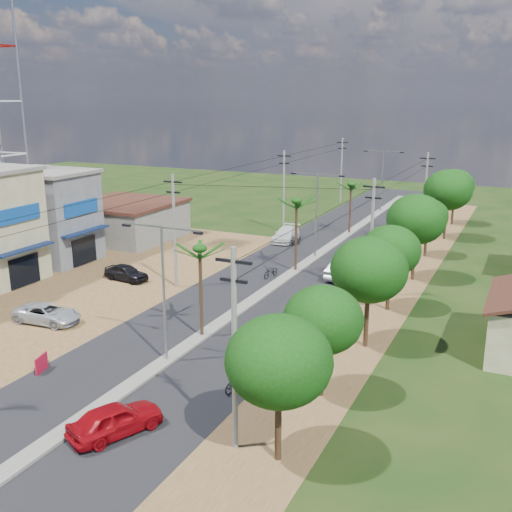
% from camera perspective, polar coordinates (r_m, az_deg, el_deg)
% --- Properties ---
extents(ground, '(160.00, 160.00, 0.00)m').
position_cam_1_polar(ground, '(35.17, -8.49, -9.95)').
color(ground, black).
rests_on(ground, ground).
extents(road, '(12.00, 110.00, 0.04)m').
position_cam_1_polar(road, '(47.44, 1.55, -3.05)').
color(road, black).
rests_on(road, ground).
extents(median, '(1.00, 90.00, 0.18)m').
position_cam_1_polar(median, '(50.06, 2.93, -2.00)').
color(median, '#605E56').
rests_on(median, ground).
extents(dirt_lot_west, '(18.00, 46.00, 0.04)m').
position_cam_1_polar(dirt_lot_west, '(49.88, -17.85, -2.88)').
color(dirt_lot_west, '#52421C').
rests_on(dirt_lot_west, ground).
extents(dirt_shoulder_east, '(5.00, 90.00, 0.03)m').
position_cam_1_polar(dirt_shoulder_east, '(44.90, 11.55, -4.43)').
color(dirt_shoulder_east, '#52421C').
rests_on(dirt_shoulder_east, ground).
extents(shophouse_grey, '(9.00, 6.40, 8.30)m').
position_cam_1_polar(shophouse_grey, '(57.80, -19.26, 3.65)').
color(shophouse_grey, '#505258').
rests_on(shophouse_grey, ground).
extents(low_shed, '(10.40, 10.40, 3.95)m').
position_cam_1_polar(low_shed, '(64.97, -12.36, 3.36)').
color(low_shed, '#605E56').
rests_on(low_shed, ground).
extents(tree_east_a, '(4.40, 4.40, 6.37)m').
position_cam_1_polar(tree_east_a, '(24.33, 2.20, -9.97)').
color(tree_east_a, black).
rests_on(tree_east_a, ground).
extents(tree_east_b, '(4.00, 4.00, 5.83)m').
position_cam_1_polar(tree_east_b, '(29.71, 6.40, -6.06)').
color(tree_east_b, black).
rests_on(tree_east_b, ground).
extents(tree_east_c, '(4.60, 4.60, 6.83)m').
position_cam_1_polar(tree_east_c, '(35.75, 10.71, -1.30)').
color(tree_east_c, black).
rests_on(tree_east_c, ground).
extents(tree_east_d, '(4.20, 4.20, 6.13)m').
position_cam_1_polar(tree_east_d, '(42.53, 12.71, 0.50)').
color(tree_east_d, black).
rests_on(tree_east_d, ground).
extents(tree_east_e, '(4.80, 4.80, 7.14)m').
position_cam_1_polar(tree_east_e, '(49.99, 15.04, 3.39)').
color(tree_east_e, black).
rests_on(tree_east_e, ground).
extents(tree_east_f, '(3.80, 3.80, 5.52)m').
position_cam_1_polar(tree_east_f, '(58.04, 16.03, 3.68)').
color(tree_east_f, black).
rests_on(tree_east_f, ground).
extents(tree_east_g, '(5.00, 5.00, 7.38)m').
position_cam_1_polar(tree_east_g, '(65.54, 17.82, 6.00)').
color(tree_east_g, black).
rests_on(tree_east_g, ground).
extents(tree_east_h, '(4.40, 4.40, 6.52)m').
position_cam_1_polar(tree_east_h, '(73.52, 18.42, 6.40)').
color(tree_east_h, black).
rests_on(tree_east_h, ground).
extents(palm_median_near, '(2.00, 2.00, 6.15)m').
position_cam_1_polar(palm_median_near, '(36.47, -5.37, 0.33)').
color(palm_median_near, black).
rests_on(palm_median_near, ground).
extents(palm_median_mid, '(2.00, 2.00, 6.55)m').
position_cam_1_polar(palm_median_mid, '(50.49, 3.89, 4.92)').
color(palm_median_mid, black).
rests_on(palm_median_mid, ground).
extents(palm_median_far, '(2.00, 2.00, 5.85)m').
position_cam_1_polar(palm_median_far, '(65.57, 9.04, 6.56)').
color(palm_median_far, black).
rests_on(palm_median_far, ground).
extents(streetlight_near, '(5.10, 0.18, 8.00)m').
position_cam_1_polar(streetlight_near, '(33.44, -8.81, -2.50)').
color(streetlight_near, gray).
rests_on(streetlight_near, ground).
extents(streetlight_mid, '(5.10, 0.18, 8.00)m').
position_cam_1_polar(streetlight_mid, '(55.31, 5.77, 4.60)').
color(streetlight_mid, gray).
rests_on(streetlight_mid, ground).
extents(streetlight_far, '(5.10, 0.18, 8.00)m').
position_cam_1_polar(streetlight_far, '(79.05, 11.93, 7.51)').
color(streetlight_far, gray).
rests_on(streetlight_far, ground).
extents(utility_pole_w_b, '(1.60, 0.24, 9.00)m').
position_cam_1_polar(utility_pole_w_b, '(46.86, -7.77, 2.60)').
color(utility_pole_w_b, '#605E56').
rests_on(utility_pole_w_b, ground).
extents(utility_pole_w_c, '(1.60, 0.24, 9.00)m').
position_cam_1_polar(utility_pole_w_c, '(66.07, 2.66, 6.35)').
color(utility_pole_w_c, '#605E56').
rests_on(utility_pole_w_c, ground).
extents(utility_pole_w_d, '(1.60, 0.24, 9.00)m').
position_cam_1_polar(utility_pole_w_d, '(85.67, 8.14, 8.23)').
color(utility_pole_w_d, '#605E56').
rests_on(utility_pole_w_d, ground).
extents(utility_pole_e_a, '(1.60, 0.24, 9.00)m').
position_cam_1_polar(utility_pole_e_a, '(24.99, -2.07, -8.59)').
color(utility_pole_e_a, '#605E56').
rests_on(utility_pole_e_a, ground).
extents(utility_pole_e_b, '(1.60, 0.24, 9.00)m').
position_cam_1_polar(utility_pole_e_b, '(44.75, 10.94, 1.86)').
color(utility_pole_e_b, '#605E56').
rests_on(utility_pole_e_b, ground).
extents(utility_pole_e_c, '(1.60, 0.24, 9.00)m').
position_cam_1_polar(utility_pole_e_c, '(65.94, 15.81, 5.78)').
color(utility_pole_e_c, '#605E56').
rests_on(utility_pole_e_c, ground).
extents(car_red_near, '(3.35, 4.66, 1.47)m').
position_cam_1_polar(car_red_near, '(28.45, -13.24, -14.95)').
color(car_red_near, maroon).
rests_on(car_red_near, ground).
extents(car_silver_mid, '(2.16, 4.80, 1.53)m').
position_cam_1_polar(car_silver_mid, '(50.16, 8.39, -1.31)').
color(car_silver_mid, '#ACB0B4').
rests_on(car_silver_mid, ground).
extents(car_white_far, '(2.51, 5.16, 1.44)m').
position_cam_1_polar(car_white_far, '(62.39, 2.87, 2.05)').
color(car_white_far, silver).
rests_on(car_white_far, ground).
extents(car_parked_silver, '(4.79, 2.51, 1.28)m').
position_cam_1_polar(car_parked_silver, '(42.48, -19.26, -5.24)').
color(car_parked_silver, '#ACB0B4').
rests_on(car_parked_silver, ground).
extents(car_parked_dark, '(4.07, 2.02, 1.33)m').
position_cam_1_polar(car_parked_dark, '(50.22, -12.25, -1.59)').
color(car_parked_dark, black).
rests_on(car_parked_dark, ground).
extents(moto_rider_east, '(1.03, 2.04, 1.02)m').
position_cam_1_polar(moto_rider_east, '(31.51, -1.83, -11.86)').
color(moto_rider_east, black).
rests_on(moto_rider_east, ground).
extents(moto_rider_west_a, '(0.98, 2.05, 1.03)m').
position_cam_1_polar(moto_rider_west_a, '(49.90, 1.43, -1.52)').
color(moto_rider_west_a, black).
rests_on(moto_rider_west_a, ground).
extents(moto_rider_west_b, '(1.08, 1.83, 1.06)m').
position_cam_1_polar(moto_rider_west_b, '(60.63, 3.76, 1.47)').
color(moto_rider_west_b, black).
rests_on(moto_rider_west_b, ground).
extents(roadside_sign, '(0.38, 1.18, 1.00)m').
position_cam_1_polar(roadside_sign, '(35.44, -19.75, -9.64)').
color(roadside_sign, maroon).
rests_on(roadside_sign, ground).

